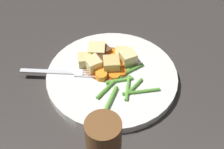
% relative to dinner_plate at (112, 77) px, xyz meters
% --- Properties ---
extents(ground_plane, '(3.00, 3.00, 0.00)m').
position_rel_dinner_plate_xyz_m(ground_plane, '(0.00, 0.00, -0.01)').
color(ground_plane, '#383330').
extents(dinner_plate, '(0.28, 0.28, 0.02)m').
position_rel_dinner_plate_xyz_m(dinner_plate, '(0.00, 0.00, 0.00)').
color(dinner_plate, white).
rests_on(dinner_plate, ground_plane).
extents(stew_sauce, '(0.10, 0.10, 0.00)m').
position_rel_dinner_plate_xyz_m(stew_sauce, '(0.03, -0.01, 0.01)').
color(stew_sauce, brown).
rests_on(stew_sauce, dinner_plate).
extents(carrot_slice_0, '(0.03, 0.03, 0.01)m').
position_rel_dinner_plate_xyz_m(carrot_slice_0, '(-0.01, 0.00, 0.01)').
color(carrot_slice_0, orange).
rests_on(carrot_slice_0, dinner_plate).
extents(carrot_slice_1, '(0.04, 0.04, 0.01)m').
position_rel_dinner_plate_xyz_m(carrot_slice_1, '(0.04, -0.03, 0.01)').
color(carrot_slice_1, orange).
rests_on(carrot_slice_1, dinner_plate).
extents(carrot_slice_2, '(0.04, 0.04, 0.01)m').
position_rel_dinner_plate_xyz_m(carrot_slice_2, '(0.02, 0.02, 0.01)').
color(carrot_slice_2, orange).
rests_on(carrot_slice_2, dinner_plate).
extents(carrot_slice_3, '(0.03, 0.03, 0.01)m').
position_rel_dinner_plate_xyz_m(carrot_slice_3, '(0.01, -0.03, 0.02)').
color(carrot_slice_3, orange).
rests_on(carrot_slice_3, dinner_plate).
extents(carrot_slice_4, '(0.02, 0.02, 0.01)m').
position_rel_dinner_plate_xyz_m(carrot_slice_4, '(0.01, 0.02, 0.02)').
color(carrot_slice_4, orange).
rests_on(carrot_slice_4, dinner_plate).
extents(carrot_slice_5, '(0.03, 0.03, 0.01)m').
position_rel_dinner_plate_xyz_m(carrot_slice_5, '(-0.01, -0.02, 0.01)').
color(carrot_slice_5, orange).
rests_on(carrot_slice_5, dinner_plate).
extents(carrot_slice_6, '(0.03, 0.03, 0.01)m').
position_rel_dinner_plate_xyz_m(carrot_slice_6, '(0.06, 0.01, 0.01)').
color(carrot_slice_6, orange).
rests_on(carrot_slice_6, dinner_plate).
extents(potato_chunk_0, '(0.04, 0.04, 0.03)m').
position_rel_dinner_plate_xyz_m(potato_chunk_0, '(0.01, -0.05, 0.02)').
color(potato_chunk_0, '#EAD68C').
rests_on(potato_chunk_0, dinner_plate).
extents(potato_chunk_1, '(0.05, 0.05, 0.03)m').
position_rel_dinner_plate_xyz_m(potato_chunk_1, '(0.01, -0.01, 0.02)').
color(potato_chunk_1, '#DBBC6B').
rests_on(potato_chunk_1, dinner_plate).
extents(potato_chunk_2, '(0.04, 0.04, 0.03)m').
position_rel_dinner_plate_xyz_m(potato_chunk_2, '(0.03, -0.05, 0.02)').
color(potato_chunk_2, '#E5CC7A').
rests_on(potato_chunk_2, dinner_plate).
extents(potato_chunk_3, '(0.04, 0.04, 0.02)m').
position_rel_dinner_plate_xyz_m(potato_chunk_3, '(0.06, 0.03, 0.02)').
color(potato_chunk_3, '#E5CC7A').
rests_on(potato_chunk_3, dinner_plate).
extents(potato_chunk_4, '(0.04, 0.03, 0.03)m').
position_rel_dinner_plate_xyz_m(potato_chunk_4, '(0.04, 0.02, 0.02)').
color(potato_chunk_4, '#EAD68C').
rests_on(potato_chunk_4, dinner_plate).
extents(potato_chunk_5, '(0.05, 0.05, 0.03)m').
position_rel_dinner_plate_xyz_m(potato_chunk_5, '(0.07, -0.01, 0.02)').
color(potato_chunk_5, '#EAD68C').
rests_on(potato_chunk_5, dinner_plate).
extents(meat_chunk_0, '(0.03, 0.04, 0.02)m').
position_rel_dinner_plate_xyz_m(meat_chunk_0, '(0.04, -0.00, 0.02)').
color(meat_chunk_0, '#4C2B19').
rests_on(meat_chunk_0, dinner_plate).
extents(meat_chunk_1, '(0.03, 0.03, 0.02)m').
position_rel_dinner_plate_xyz_m(meat_chunk_1, '(0.06, -0.02, 0.02)').
color(meat_chunk_1, brown).
rests_on(meat_chunk_1, dinner_plate).
extents(green_bean_0, '(0.02, 0.06, 0.01)m').
position_rel_dinner_plate_xyz_m(green_bean_0, '(-0.01, -0.03, 0.01)').
color(green_bean_0, '#66AD42').
rests_on(green_bean_0, dinner_plate).
extents(green_bean_1, '(0.01, 0.06, 0.01)m').
position_rel_dinner_plate_xyz_m(green_bean_1, '(-0.02, -0.04, 0.01)').
color(green_bean_1, '#599E38').
rests_on(green_bean_1, dinner_plate).
extents(green_bean_2, '(0.05, 0.05, 0.01)m').
position_rel_dinner_plate_xyz_m(green_bean_2, '(-0.05, -0.00, 0.01)').
color(green_bean_2, '#66AD42').
rests_on(green_bean_2, dinner_plate).
extents(green_bean_3, '(0.04, 0.07, 0.01)m').
position_rel_dinner_plate_xyz_m(green_bean_3, '(-0.07, -0.02, 0.01)').
color(green_bean_3, '#599E38').
rests_on(green_bean_3, dinner_plate).
extents(green_bean_4, '(0.03, 0.08, 0.01)m').
position_rel_dinner_plate_xyz_m(green_bean_4, '(-0.02, 0.03, 0.01)').
color(green_bean_4, '#599E38').
rests_on(green_bean_4, dinner_plate).
extents(green_bean_5, '(0.02, 0.06, 0.01)m').
position_rel_dinner_plate_xyz_m(green_bean_5, '(-0.06, -0.01, 0.01)').
color(green_bean_5, '#599E38').
rests_on(green_bean_5, dinner_plate).
extents(green_bean_6, '(0.05, 0.07, 0.01)m').
position_rel_dinner_plate_xyz_m(green_bean_6, '(-0.06, 0.05, 0.01)').
color(green_bean_6, '#66AD42').
rests_on(green_bean_6, dinner_plate).
extents(green_bean_7, '(0.03, 0.05, 0.01)m').
position_rel_dinner_plate_xyz_m(green_bean_7, '(-0.02, -0.00, 0.01)').
color(green_bean_7, '#66AD42').
rests_on(green_bean_7, dinner_plate).
extents(fork, '(0.13, 0.14, 0.00)m').
position_rel_dinner_plate_xyz_m(fork, '(0.07, 0.08, 0.01)').
color(fork, silver).
rests_on(fork, dinner_plate).
extents(pepper_mill, '(0.06, 0.06, 0.13)m').
position_rel_dinner_plate_xyz_m(pepper_mill, '(-0.15, 0.14, 0.06)').
color(pepper_mill, brown).
rests_on(pepper_mill, ground_plane).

